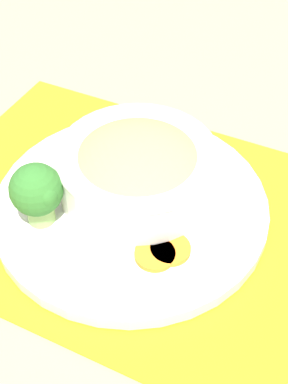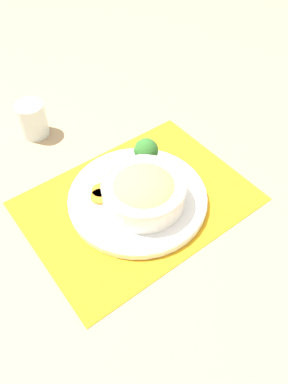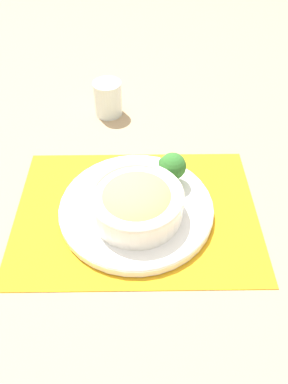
# 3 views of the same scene
# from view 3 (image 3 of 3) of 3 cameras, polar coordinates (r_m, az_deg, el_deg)

# --- Properties ---
(ground_plane) EXTENTS (4.00, 4.00, 0.00)m
(ground_plane) POSITION_cam_3_polar(r_m,az_deg,el_deg) (0.77, -1.16, -3.10)
(ground_plane) COLOR tan
(placemat) EXTENTS (0.52, 0.39, 0.00)m
(placemat) POSITION_cam_3_polar(r_m,az_deg,el_deg) (0.77, -1.16, -3.00)
(placemat) COLOR orange
(placemat) RESTS_ON ground_plane
(plate) EXTENTS (0.31, 0.31, 0.02)m
(plate) POSITION_cam_3_polar(r_m,az_deg,el_deg) (0.76, -1.18, -2.35)
(plate) COLOR white
(plate) RESTS_ON placemat
(bowl) EXTENTS (0.18, 0.18, 0.07)m
(bowl) POSITION_cam_3_polar(r_m,az_deg,el_deg) (0.72, -1.50, -1.51)
(bowl) COLOR silver
(bowl) RESTS_ON plate
(broccoli_floret) EXTENTS (0.06, 0.06, 0.07)m
(broccoli_floret) POSITION_cam_3_polar(r_m,az_deg,el_deg) (0.78, 4.32, 3.80)
(broccoli_floret) COLOR #84AD5B
(broccoli_floret) RESTS_ON plate
(carrot_slice_near) EXTENTS (0.04, 0.04, 0.01)m
(carrot_slice_near) POSITION_cam_3_polar(r_m,az_deg,el_deg) (0.80, -5.36, 1.22)
(carrot_slice_near) COLOR orange
(carrot_slice_near) RESTS_ON plate
(carrot_slice_middle) EXTENTS (0.04, 0.04, 0.01)m
(carrot_slice_middle) POSITION_cam_3_polar(r_m,az_deg,el_deg) (0.79, -6.23, 0.52)
(carrot_slice_middle) COLOR orange
(carrot_slice_middle) RESTS_ON plate
(water_glass) EXTENTS (0.07, 0.07, 0.09)m
(water_glass) POSITION_cam_3_polar(r_m,az_deg,el_deg) (1.02, -5.50, 13.76)
(water_glass) COLOR silver
(water_glass) RESTS_ON ground_plane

